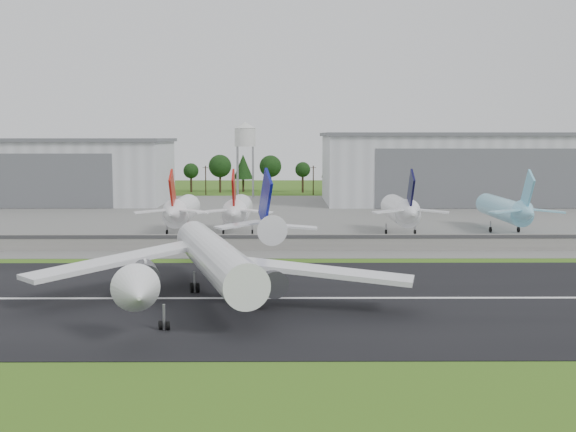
{
  "coord_description": "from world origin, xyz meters",
  "views": [
    {
      "loc": [
        9.73,
        -94.44,
        23.85
      ],
      "look_at": [
        10.61,
        40.0,
        9.0
      ],
      "focal_mm": 45.0,
      "sensor_mm": 36.0,
      "label": 1
    }
  ],
  "objects_px": {
    "parked_jet_red_a": "(180,211)",
    "parked_jet_skyblue": "(507,209)",
    "main_airliner": "(214,267)",
    "parked_jet_red_b": "(237,211)",
    "parked_jet_navy": "(402,210)"
  },
  "relations": [
    {
      "from": "parked_jet_red_a",
      "to": "parked_jet_skyblue",
      "type": "distance_m",
      "value": 79.77
    },
    {
      "from": "main_airliner",
      "to": "parked_jet_skyblue",
      "type": "xyz_separation_m",
      "value": [
        65.19,
        71.97,
        1.13
      ]
    },
    {
      "from": "parked_jet_red_b",
      "to": "parked_jet_navy",
      "type": "bearing_deg",
      "value": -0.0
    },
    {
      "from": "parked_jet_red_b",
      "to": "parked_jet_navy",
      "type": "height_order",
      "value": "parked_jet_red_b"
    },
    {
      "from": "parked_jet_red_b",
      "to": "parked_jet_skyblue",
      "type": "bearing_deg",
      "value": 4.3
    },
    {
      "from": "parked_jet_red_a",
      "to": "main_airliner",
      "type": "bearing_deg",
      "value": -77.84
    },
    {
      "from": "parked_jet_red_b",
      "to": "parked_jet_skyblue",
      "type": "relative_size",
      "value": 0.84
    },
    {
      "from": "parked_jet_red_a",
      "to": "parked_jet_skyblue",
      "type": "relative_size",
      "value": 0.84
    },
    {
      "from": "parked_jet_navy",
      "to": "parked_jet_skyblue",
      "type": "bearing_deg",
      "value": 10.54
    },
    {
      "from": "parked_jet_red_b",
      "to": "parked_jet_skyblue",
      "type": "xyz_separation_m",
      "value": [
        66.02,
        4.97,
        -0.25
      ]
    },
    {
      "from": "parked_jet_navy",
      "to": "parked_jet_skyblue",
      "type": "height_order",
      "value": "parked_jet_navy"
    },
    {
      "from": "main_airliner",
      "to": "parked_jet_navy",
      "type": "height_order",
      "value": "main_airliner"
    },
    {
      "from": "parked_jet_skyblue",
      "to": "parked_jet_red_a",
      "type": "bearing_deg",
      "value": -176.43
    },
    {
      "from": "main_airliner",
      "to": "parked_jet_red_b",
      "type": "bearing_deg",
      "value": -104.45
    },
    {
      "from": "parked_jet_red_b",
      "to": "parked_jet_skyblue",
      "type": "distance_m",
      "value": 66.21
    }
  ]
}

